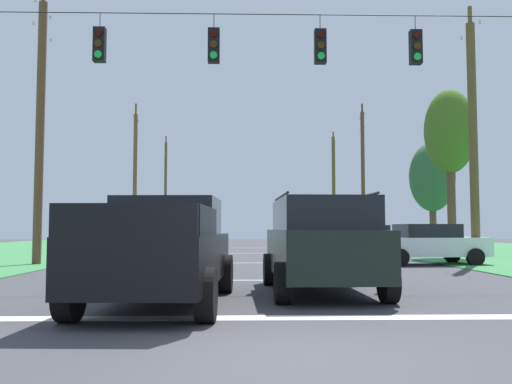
% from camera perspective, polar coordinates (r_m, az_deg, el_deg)
% --- Properties ---
extents(ground_plane, '(120.00, 120.00, 0.00)m').
position_cam_1_polar(ground_plane, '(6.07, 2.95, -16.84)').
color(ground_plane, '#3D3D42').
extents(stop_bar_stripe, '(13.27, 0.45, 0.01)m').
position_cam_1_polar(stop_bar_stripe, '(8.52, 1.67, -13.03)').
color(stop_bar_stripe, white).
rests_on(stop_bar_stripe, ground).
extents(lane_dash_0, '(2.50, 0.15, 0.01)m').
position_cam_1_polar(lane_dash_0, '(14.47, 0.41, -9.22)').
color(lane_dash_0, white).
rests_on(lane_dash_0, ground).
extents(lane_dash_1, '(2.50, 0.15, 0.01)m').
position_cam_1_polar(lane_dash_1, '(21.54, -0.17, -7.44)').
color(lane_dash_1, white).
rests_on(lane_dash_1, ground).
extents(lane_dash_2, '(2.50, 0.15, 0.01)m').
position_cam_1_polar(lane_dash_2, '(29.74, -0.49, -6.43)').
color(lane_dash_2, white).
rests_on(lane_dash_2, ground).
extents(lane_dash_3, '(2.50, 0.15, 0.01)m').
position_cam_1_polar(lane_dash_3, '(37.72, -0.67, -5.88)').
color(lane_dash_3, white).
rests_on(lane_dash_3, ground).
extents(overhead_signal_span, '(16.55, 0.31, 7.60)m').
position_cam_1_polar(overhead_signal_span, '(14.91, 0.42, 7.50)').
color(overhead_signal_span, brown).
rests_on(overhead_signal_span, ground).
extents(pickup_truck, '(2.47, 5.48, 1.95)m').
position_cam_1_polar(pickup_truck, '(10.06, -9.70, -6.04)').
color(pickup_truck, black).
rests_on(pickup_truck, ground).
extents(suv_black, '(2.30, 4.84, 2.05)m').
position_cam_1_polar(suv_black, '(11.63, 6.80, -5.30)').
color(suv_black, black).
rests_on(suv_black, ground).
extents(distant_car_crossing_white, '(4.45, 2.33, 1.52)m').
position_cam_1_polar(distant_car_crossing_white, '(21.52, 17.48, -5.17)').
color(distant_car_crossing_white, silver).
rests_on(distant_car_crossing_white, ground).
extents(distant_car_oncoming, '(4.31, 2.04, 1.52)m').
position_cam_1_polar(distant_car_oncoming, '(28.44, 11.45, -4.90)').
color(distant_car_oncoming, slate).
rests_on(distant_car_oncoming, ground).
extents(utility_pole_mid_right, '(0.33, 1.80, 9.97)m').
position_cam_1_polar(utility_pole_mid_right, '(22.46, 21.80, 5.20)').
color(utility_pole_mid_right, brown).
rests_on(utility_pole_mid_right, ground).
extents(utility_pole_far_right, '(0.26, 1.66, 10.13)m').
position_cam_1_polar(utility_pole_far_right, '(38.77, 11.14, 1.77)').
color(utility_pole_far_right, brown).
rests_on(utility_pole_far_right, ground).
extents(utility_pole_near_left, '(0.33, 1.85, 10.70)m').
position_cam_1_polar(utility_pole_near_left, '(52.85, 8.14, 0.51)').
color(utility_pole_near_left, brown).
rests_on(utility_pole_near_left, ground).
extents(utility_pole_far_left, '(0.33, 1.87, 10.66)m').
position_cam_1_polar(utility_pole_far_left, '(22.41, -21.68, 6.51)').
color(utility_pole_far_left, brown).
rests_on(utility_pole_far_left, ground).
extents(utility_pole_distant_right, '(0.27, 1.91, 9.93)m').
position_cam_1_polar(utility_pole_distant_right, '(38.01, -12.57, 1.46)').
color(utility_pole_distant_right, brown).
rests_on(utility_pole_distant_right, ground).
extents(utility_pole_distant_left, '(0.27, 1.80, 10.43)m').
position_cam_1_polar(utility_pole_distant_left, '(53.96, -9.47, 0.33)').
color(utility_pole_distant_left, brown).
rests_on(utility_pole_distant_left, ground).
extents(tree_roadside_right, '(2.40, 2.40, 8.05)m').
position_cam_1_polar(tree_roadside_right, '(27.91, 19.64, 5.79)').
color(tree_roadside_right, brown).
rests_on(tree_roadside_right, ground).
extents(tree_roadside_far_right, '(2.64, 2.64, 6.43)m').
position_cam_1_polar(tree_roadside_far_right, '(33.83, 17.97, 1.43)').
color(tree_roadside_far_right, brown).
rests_on(tree_roadside_far_right, ground).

